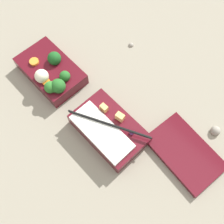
{
  "coord_description": "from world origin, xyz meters",
  "views": [
    {
      "loc": [
        0.33,
        -0.17,
        0.68
      ],
      "look_at": [
        0.11,
        0.03,
        0.04
      ],
      "focal_mm": 42.0,
      "sensor_mm": 36.0,
      "label": 1
    }
  ],
  "objects": [
    {
      "name": "pebble_2",
      "position": [
        -0.03,
        0.26,
        0.0
      ],
      "size": [
        0.02,
        0.02,
        0.02
      ],
      "primitive_type": "sphere",
      "color": "gray",
      "rests_on": "ground_plane"
    },
    {
      "name": "bento_tray_vegetable",
      "position": [
        -0.11,
        -0.0,
        0.03
      ],
      "size": [
        0.2,
        0.12,
        0.07
      ],
      "color": "#510F19",
      "rests_on": "ground_plane"
    },
    {
      "name": "pebble_0",
      "position": [
        0.34,
        0.21,
        0.01
      ],
      "size": [
        0.03,
        0.03,
        0.03
      ],
      "primitive_type": "sphere",
      "color": "gray",
      "rests_on": "ground_plane"
    },
    {
      "name": "ground_plane",
      "position": [
        0.0,
        0.0,
        0.0
      ],
      "size": [
        3.0,
        3.0,
        0.0
      ],
      "primitive_type": "plane",
      "color": "gray"
    },
    {
      "name": "bento_lid",
      "position": [
        0.32,
        0.1,
        0.01
      ],
      "size": [
        0.21,
        0.14,
        0.02
      ],
      "primitive_type": "cube",
      "rotation": [
        0.0,
        0.0,
        -0.09
      ],
      "color": "#510F19",
      "rests_on": "ground_plane"
    },
    {
      "name": "bento_tray_rice",
      "position": [
        0.14,
        -0.0,
        0.02
      ],
      "size": [
        0.21,
        0.12,
        0.06
      ],
      "color": "#510F19",
      "rests_on": "ground_plane"
    }
  ]
}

